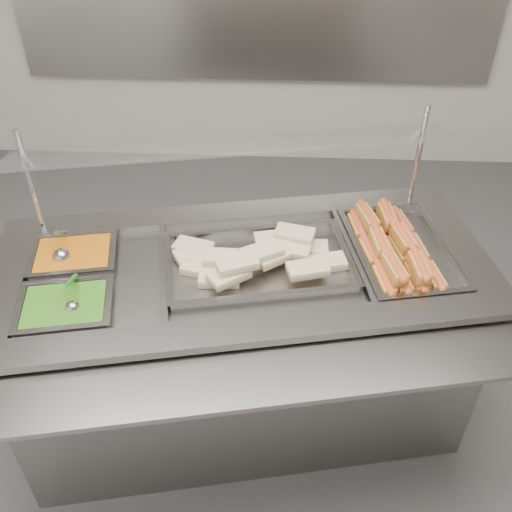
{
  "coord_description": "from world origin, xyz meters",
  "views": [
    {
      "loc": [
        0.19,
        -1.21,
        2.03
      ],
      "look_at": [
        0.11,
        0.3,
        0.82
      ],
      "focal_mm": 40.0,
      "sensor_mm": 36.0,
      "label": 1
    }
  ],
  "objects_px": {
    "pan_wraps": "(259,266)",
    "ladle": "(62,255)",
    "pan_hotdogs": "(399,256)",
    "sneeze_guard": "(234,149)",
    "steam_counter": "(244,343)",
    "serving_spoon": "(72,303)"
  },
  "relations": [
    {
      "from": "pan_wraps",
      "to": "sneeze_guard",
      "type": "bearing_deg",
      "value": 116.48
    },
    {
      "from": "steam_counter",
      "to": "pan_hotdogs",
      "type": "distance_m",
      "value": 0.67
    },
    {
      "from": "sneeze_guard",
      "to": "pan_hotdogs",
      "type": "height_order",
      "value": "sneeze_guard"
    },
    {
      "from": "steam_counter",
      "to": "serving_spoon",
      "type": "bearing_deg",
      "value": -155.18
    },
    {
      "from": "sneeze_guard",
      "to": "pan_hotdogs",
      "type": "relative_size",
      "value": 2.77
    },
    {
      "from": "steam_counter",
      "to": "ladle",
      "type": "relative_size",
      "value": 10.52
    },
    {
      "from": "ladle",
      "to": "serving_spoon",
      "type": "xyz_separation_m",
      "value": [
        0.11,
        -0.23,
        0.0
      ]
    },
    {
      "from": "ladle",
      "to": "pan_hotdogs",
      "type": "bearing_deg",
      "value": 5.44
    },
    {
      "from": "sneeze_guard",
      "to": "serving_spoon",
      "type": "bearing_deg",
      "value": -137.94
    },
    {
      "from": "steam_counter",
      "to": "sneeze_guard",
      "type": "xyz_separation_m",
      "value": [
        -0.04,
        0.19,
        0.73
      ]
    },
    {
      "from": "pan_hotdogs",
      "to": "pan_wraps",
      "type": "xyz_separation_m",
      "value": [
        -0.5,
        -0.1,
        0.01
      ]
    },
    {
      "from": "steam_counter",
      "to": "serving_spoon",
      "type": "height_order",
      "value": "serving_spoon"
    },
    {
      "from": "pan_hotdogs",
      "to": "serving_spoon",
      "type": "relative_size",
      "value": 3.35
    },
    {
      "from": "ladle",
      "to": "serving_spoon",
      "type": "bearing_deg",
      "value": -64.86
    },
    {
      "from": "steam_counter",
      "to": "ladle",
      "type": "distance_m",
      "value": 0.75
    },
    {
      "from": "pan_wraps",
      "to": "serving_spoon",
      "type": "relative_size",
      "value": 4.12
    },
    {
      "from": "pan_wraps",
      "to": "ladle",
      "type": "bearing_deg",
      "value": -178.81
    },
    {
      "from": "pan_hotdogs",
      "to": "serving_spoon",
      "type": "xyz_separation_m",
      "value": [
        -1.06,
        -0.35,
        0.05
      ]
    },
    {
      "from": "ladle",
      "to": "pan_wraps",
      "type": "bearing_deg",
      "value": 1.19
    },
    {
      "from": "pan_hotdogs",
      "to": "ladle",
      "type": "relative_size",
      "value": 3.18
    },
    {
      "from": "pan_hotdogs",
      "to": "serving_spoon",
      "type": "height_order",
      "value": "serving_spoon"
    },
    {
      "from": "sneeze_guard",
      "to": "ladle",
      "type": "height_order",
      "value": "sneeze_guard"
    }
  ]
}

